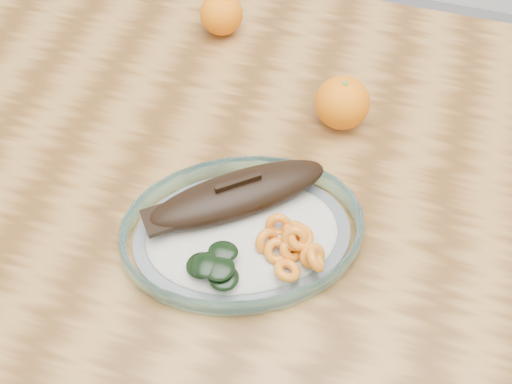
% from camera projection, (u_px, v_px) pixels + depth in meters
% --- Properties ---
extents(ground, '(3.00, 3.00, 0.00)m').
position_uv_depth(ground, '(278.00, 374.00, 1.47)').
color(ground, slate).
rests_on(ground, ground).
extents(dining_table, '(1.20, 0.80, 0.75)m').
position_uv_depth(dining_table, '(290.00, 210.00, 0.95)').
color(dining_table, '#5C3815').
rests_on(dining_table, ground).
extents(plated_meal, '(0.72, 0.72, 0.08)m').
position_uv_depth(plated_meal, '(242.00, 229.00, 0.79)').
color(plated_meal, white).
rests_on(plated_meal, dining_table).
extents(orange_left, '(0.07, 0.07, 0.07)m').
position_uv_depth(orange_left, '(221.00, 14.00, 1.02)').
color(orange_left, '#FF5705').
rests_on(orange_left, dining_table).
extents(orange_right, '(0.08, 0.08, 0.08)m').
position_uv_depth(orange_right, '(342.00, 103.00, 0.89)').
color(orange_right, '#FF5705').
rests_on(orange_right, dining_table).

